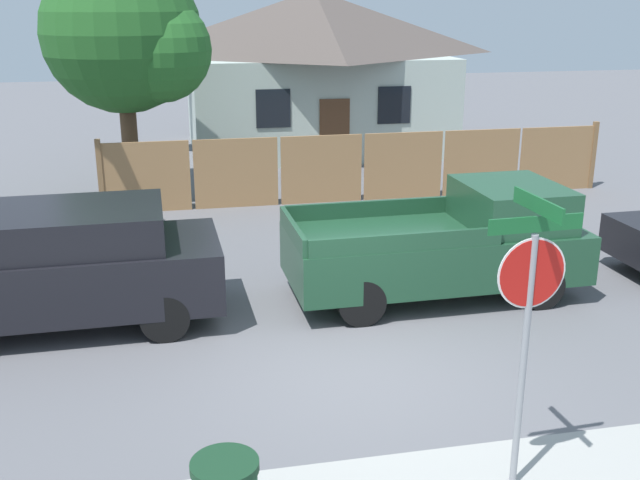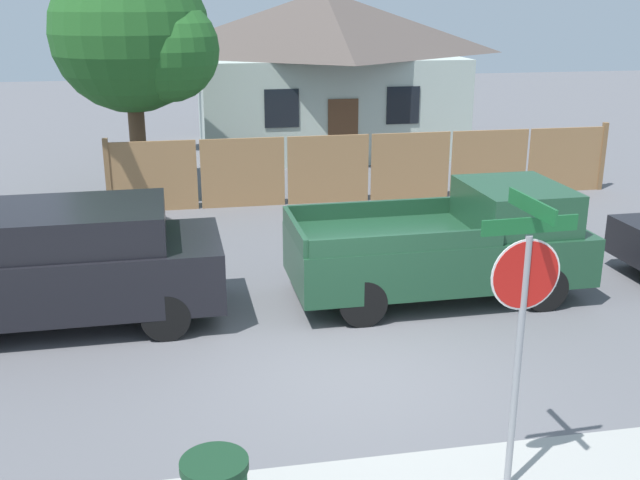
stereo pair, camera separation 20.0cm
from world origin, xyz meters
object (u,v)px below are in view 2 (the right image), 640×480
object	(u,v)px
house	(324,68)
red_suv	(63,262)
oak_tree	(138,37)
orange_pickup	(450,245)
stop_sign	(523,300)

from	to	relation	value
house	red_suv	size ratio (longest dim) A/B	1.86
house	oak_tree	xyz separation A→B (m)	(-5.58, -5.63, 1.29)
orange_pickup	stop_sign	world-z (taller)	stop_sign
oak_tree	orange_pickup	world-z (taller)	oak_tree
red_suv	orange_pickup	bearing A→B (deg)	-0.86
orange_pickup	stop_sign	distance (m)	5.37
house	oak_tree	distance (m)	8.03
house	stop_sign	size ratio (longest dim) A/B	2.85
oak_tree	stop_sign	bearing A→B (deg)	-72.81
stop_sign	orange_pickup	bearing A→B (deg)	74.21
oak_tree	red_suv	size ratio (longest dim) A/B	1.26
house	orange_pickup	size ratio (longest dim) A/B	1.79
oak_tree	red_suv	bearing A→B (deg)	-97.29
red_suv	stop_sign	bearing A→B (deg)	-46.88
red_suv	stop_sign	xyz separation A→B (m)	(4.92, -5.09, 1.07)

